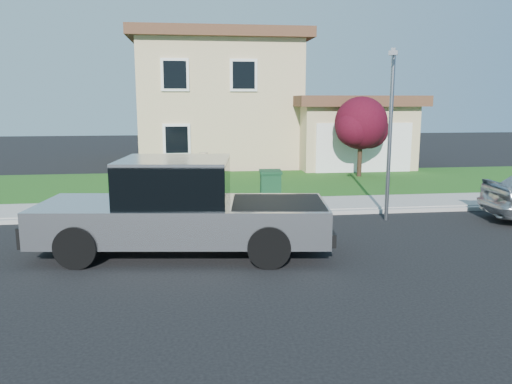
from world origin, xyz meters
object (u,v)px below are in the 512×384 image
Objects in this scene: woman at (204,189)px; trash_bin at (270,188)px; street_lamp at (390,125)px; pickup_truck at (182,210)px; ornamental_tree at (362,126)px.

woman is 1.78× the size of trash_bin.
woman is 5.54m from street_lamp.
street_lamp reaches higher than woman.
woman is 0.41× the size of street_lamp.
woman is (0.58, 3.07, -0.07)m from pickup_truck.
pickup_truck reaches higher than woman.
woman is at bearing -162.63° from street_lamp.
pickup_truck is 3.44× the size of woman.
ornamental_tree is 3.16× the size of trash_bin.
street_lamp reaches higher than ornamental_tree.
pickup_truck reaches higher than trash_bin.
ornamental_tree is at bearing 60.26° from pickup_truck.
woman is 10.13m from ornamental_tree.
ornamental_tree reaches higher than trash_bin.
trash_bin is (-4.97, -5.94, -1.63)m from ornamental_tree.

